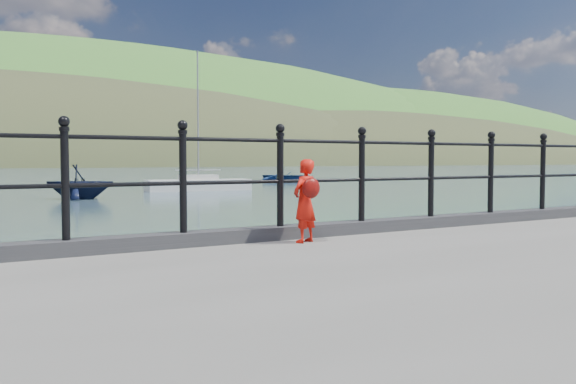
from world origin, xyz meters
TOP-DOWN VIEW (x-y plane):
  - ground at (0.00, 0.00)m, footprint 600.00×600.00m
  - kerb at (0.00, -0.15)m, footprint 60.00×0.30m
  - railing at (0.00, -0.15)m, footprint 18.11×0.11m
  - far_shore at (38.34, 239.41)m, footprint 830.00×200.00m
  - child at (0.68, -0.57)m, footprint 0.40×0.36m
  - launch_blue at (24.80, 39.72)m, footprint 4.81×5.48m
  - launch_navy at (3.76, 24.63)m, footprint 4.23×4.06m
  - sailboat_near at (12.04, 29.39)m, footprint 6.67×2.45m

SIDE VIEW (x-z plane):
  - far_shore at x=38.34m, z-range -100.57..55.43m
  - ground at x=0.00m, z-range 0.00..0.00m
  - sailboat_near at x=12.04m, z-range -4.13..4.81m
  - launch_blue at x=24.80m, z-range 0.00..0.94m
  - launch_navy at x=3.76m, z-range 0.00..1.72m
  - kerb at x=0.00m, z-range 1.00..1.15m
  - child at x=0.68m, z-range 1.01..1.94m
  - railing at x=0.00m, z-range 1.23..2.42m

